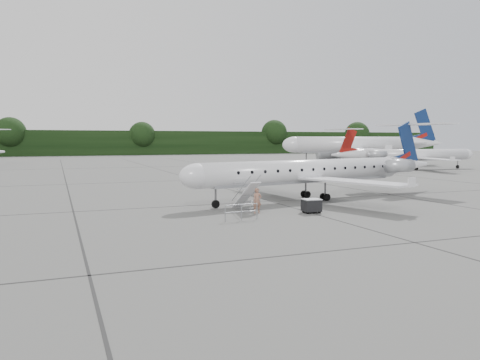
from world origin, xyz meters
name	(u,v)px	position (x,y,z in m)	size (l,w,h in m)	color
ground	(360,212)	(0.00, 0.00, 0.00)	(320.00, 320.00, 0.00)	slate
treeline	(120,143)	(0.00, 130.00, 4.00)	(260.00, 4.00, 8.00)	black
main_regional_jet	(307,160)	(-0.23, 7.02, 3.34)	(26.08, 18.78, 6.69)	white
airstair	(246,196)	(-7.21, 3.35, 1.05)	(0.85, 2.45, 2.10)	white
passenger	(257,201)	(-6.93, 2.00, 0.86)	(0.63, 0.41, 1.72)	#986753
safety_railing	(241,213)	(-9.02, -0.31, 0.50)	(2.20, 0.08, 1.00)	gray
baggage_cart	(311,205)	(-3.42, 0.77, 0.51)	(1.17, 0.95, 1.02)	black
bg_narrowbody	(353,137)	(35.42, 51.31, 5.61)	(31.25, 22.50, 11.22)	white
bg_regional_right	(416,149)	(36.95, 35.54, 3.42)	(26.09, 18.79, 6.84)	white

